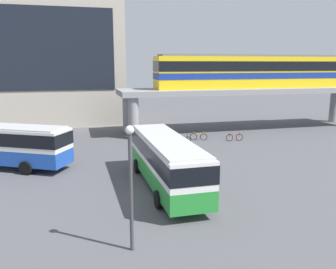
% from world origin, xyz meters
% --- Properties ---
extents(ground_plane, '(120.00, 120.00, 0.00)m').
position_xyz_m(ground_plane, '(0.00, 10.00, 0.00)').
color(ground_plane, '#515156').
extents(station_building, '(29.14, 11.59, 17.16)m').
position_xyz_m(station_building, '(-13.02, 30.71, 8.58)').
color(station_building, '#B2A899').
rests_on(station_building, ground_plane).
extents(elevated_platform, '(30.56, 5.94, 4.95)m').
position_xyz_m(elevated_platform, '(15.12, 18.95, 4.25)').
color(elevated_platform, gray).
rests_on(elevated_platform, ground_plane).
extents(train, '(22.36, 2.96, 3.84)m').
position_xyz_m(train, '(15.12, 18.95, 6.92)').
color(train, yellow).
rests_on(train, elevated_platform).
extents(bus_main, '(2.82, 11.05, 3.22)m').
position_xyz_m(bus_main, '(0.59, 1.40, 1.99)').
color(bus_main, '#268C33').
rests_on(bus_main, ground_plane).
extents(bicycle_red, '(1.79, 0.19, 1.04)m').
position_xyz_m(bicycle_red, '(10.84, 13.16, 0.36)').
color(bicycle_red, black).
rests_on(bicycle_red, ground_plane).
extents(bicycle_orange, '(1.68, 0.74, 1.04)m').
position_xyz_m(bicycle_orange, '(7.40, 14.40, 0.36)').
color(bicycle_orange, black).
rests_on(bicycle_orange, ground_plane).
extents(bicycle_black, '(1.75, 0.48, 1.04)m').
position_xyz_m(bicycle_black, '(5.26, 12.99, 0.36)').
color(bicycle_black, black).
rests_on(bicycle_black, ground_plane).
extents(pedestrian_near_building, '(0.45, 0.35, 1.68)m').
position_xyz_m(pedestrian_near_building, '(1.91, 8.98, 0.79)').
color(pedestrian_near_building, '#26262D').
rests_on(pedestrian_near_building, ground_plane).
extents(lamp_post, '(0.36, 0.36, 5.36)m').
position_xyz_m(lamp_post, '(-2.73, -5.74, 3.22)').
color(lamp_post, '#3F3F44').
rests_on(lamp_post, ground_plane).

